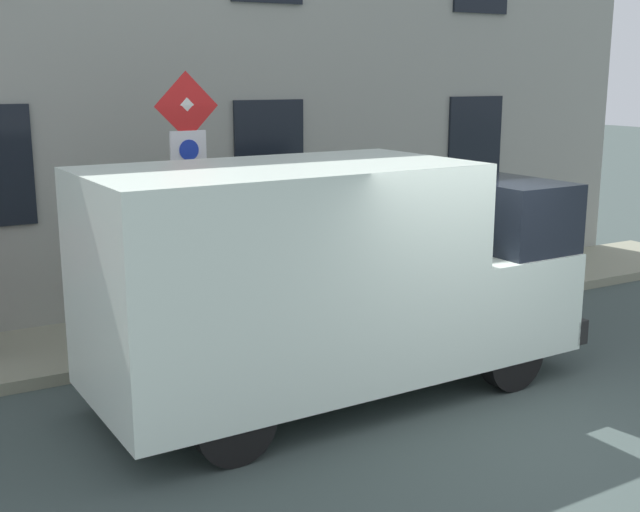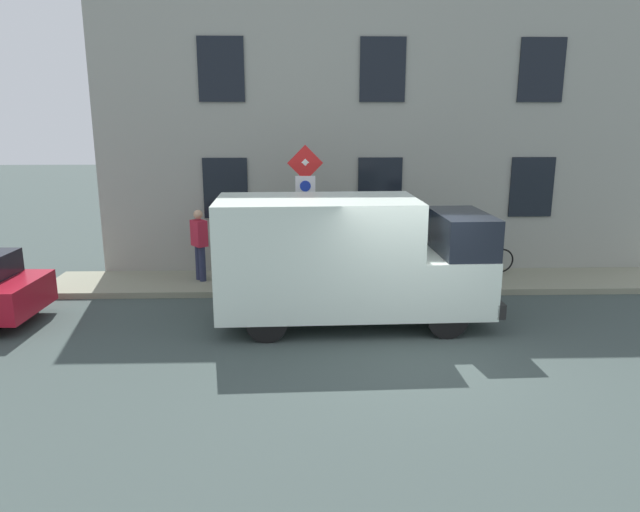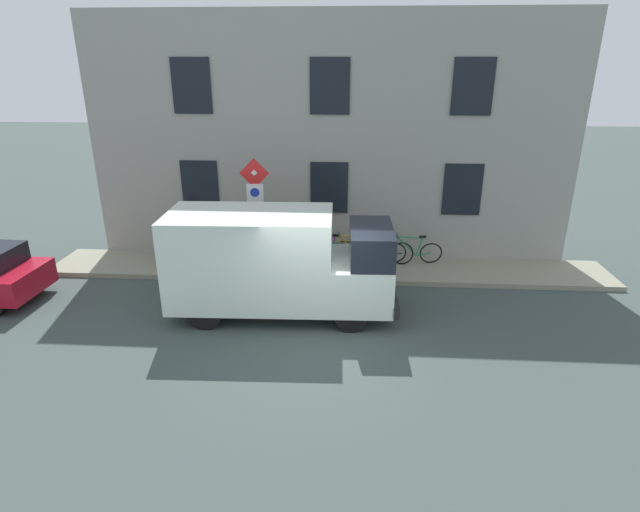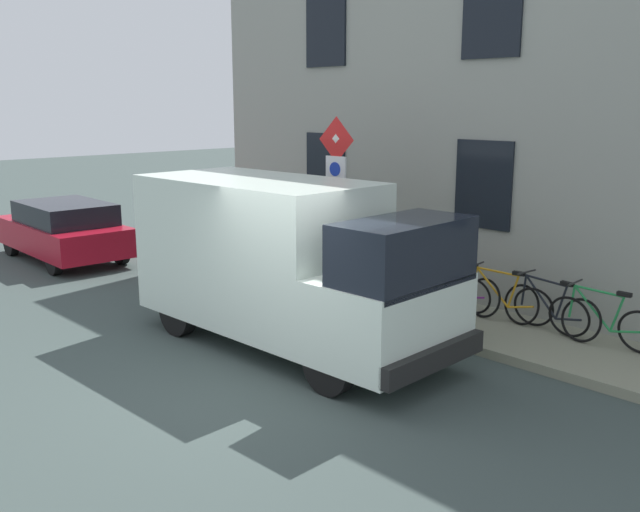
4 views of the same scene
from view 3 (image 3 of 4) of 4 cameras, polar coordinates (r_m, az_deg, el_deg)
name	(u,v)px [view 3 (image 3 of 4)]	position (r m, az deg, el deg)	size (l,w,h in m)	color
ground_plane	(318,341)	(11.35, -0.26, -9.46)	(80.00, 80.00, 0.00)	#3B4744
sidewalk_slab	(327,269)	(14.88, 0.80, -1.41)	(1.90, 16.01, 0.14)	gray
building_facade	(330,142)	(15.21, 1.13, 12.65)	(0.75, 14.01, 7.07)	gray
sign_post_stacked	(256,205)	(13.72, -7.20, 5.73)	(0.16, 0.56, 3.14)	#474C47
delivery_van	(277,261)	(12.06, -4.88, -0.55)	(2.15, 5.39, 2.50)	silver
bicycle_green	(413,252)	(15.19, 10.32, 0.49)	(0.46, 1.71, 0.89)	black
bicycle_black	(384,251)	(15.11, 7.14, 0.57)	(0.46, 1.72, 0.89)	black
bicycle_orange	(355,250)	(15.08, 3.94, 0.64)	(0.48, 1.72, 0.89)	black
bicycle_purple	(327,250)	(15.10, 0.74, 0.72)	(0.46, 1.72, 0.89)	black
pedestrian	(176,232)	(15.43, -15.76, 2.56)	(0.48, 0.45, 1.72)	#262B47
litter_bin	(336,260)	(14.12, 1.83, -0.42)	(0.44, 0.44, 0.90)	#2D5133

